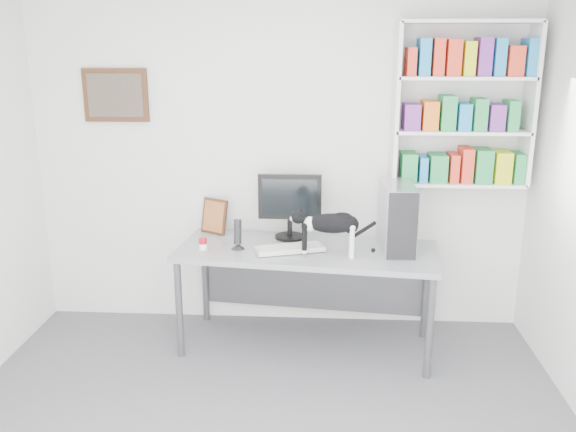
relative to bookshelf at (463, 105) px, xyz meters
The scene contains 11 objects.
room 2.37m from the bookshelf, 127.12° to the right, with size 4.01×4.01×2.70m.
bookshelf is the anchor object (origin of this frame).
wall_art 2.70m from the bookshelf, behind, with size 0.52×0.04×0.42m, color #4D2B19.
desk 1.89m from the bookshelf, 162.51° to the right, with size 1.94×0.75×0.81m, color gray.
monitor 1.52m from the bookshelf, behind, with size 0.49×0.24×0.53m, color black.
keyboard 1.69m from the bookshelf, 161.65° to the right, with size 0.51×0.19×0.04m, color beige.
pc_tower 0.99m from the bookshelf, 145.91° to the right, with size 0.22×0.50×0.50m, color #B7B6BC.
speaker 1.95m from the bookshelf, 166.59° to the right, with size 0.10×0.10×0.24m, color black.
leaning_print 2.12m from the bookshelf, behind, with size 0.24×0.09×0.29m, color #4D2B19.
soup_can 2.22m from the bookshelf, 167.56° to the right, with size 0.06×0.06×0.09m, color #A90E1A.
cat 1.42m from the bookshelf, 151.70° to the right, with size 0.55×0.15×0.34m, color black, non-canonical shape.
Camera 1 is at (0.36, -2.86, 2.29)m, focal length 38.00 mm.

